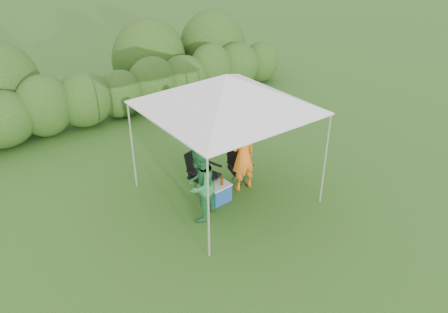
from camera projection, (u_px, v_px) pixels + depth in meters
ground at (239, 203)px, 9.65m from camera, size 70.00×70.00×0.00m
hedge at (120, 92)px, 13.49m from camera, size 12.92×1.53×1.80m
canopy at (226, 92)px, 8.82m from camera, size 3.10×3.10×2.83m
chair_right at (239, 164)px, 10.22m from camera, size 0.61×0.58×0.85m
chair_left at (201, 170)px, 9.75m from camera, size 0.77×0.73×1.06m
man at (243, 156)px, 9.82m from camera, size 0.63×0.43×1.68m
woman at (200, 185)px, 8.82m from camera, size 0.99×0.93×1.61m
cooler at (219, 193)px, 9.64m from camera, size 0.53×0.41×0.42m
bottle at (222, 180)px, 9.48m from camera, size 0.07×0.07×0.25m
lawn_toy at (240, 106)px, 14.24m from camera, size 0.66×0.55×0.33m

